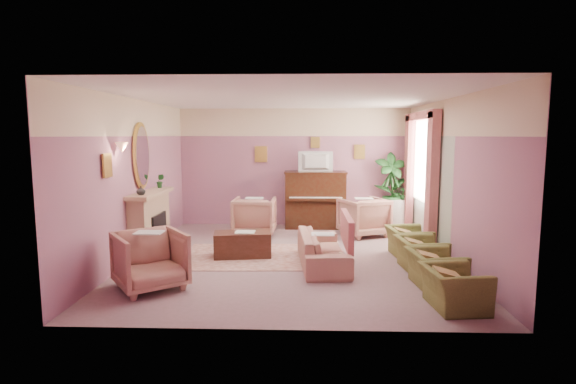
{
  "coord_description": "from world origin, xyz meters",
  "views": [
    {
      "loc": [
        0.21,
        -7.79,
        2.16
      ],
      "look_at": [
        -0.07,
        0.4,
        1.13
      ],
      "focal_mm": 28.0,
      "sensor_mm": 36.0,
      "label": 1
    }
  ],
  "objects_px": {
    "sofa": "(323,243)",
    "olive_chair_c": "(420,249)",
    "piano": "(315,200)",
    "olive_chair_a": "(454,281)",
    "olive_chair_d": "(408,237)",
    "floral_armchair_right": "(364,215)",
    "television": "(316,160)",
    "olive_chair_b": "(435,263)",
    "coffee_table": "(242,244)",
    "floral_armchair_front": "(150,257)",
    "floral_armchair_left": "(254,214)",
    "side_table": "(396,214)"
  },
  "relations": [
    {
      "from": "floral_armchair_front",
      "to": "floral_armchair_left",
      "type": "bearing_deg",
      "value": 72.7
    },
    {
      "from": "floral_armchair_right",
      "to": "olive_chair_c",
      "type": "bearing_deg",
      "value": -76.7
    },
    {
      "from": "coffee_table",
      "to": "floral_armchair_right",
      "type": "height_order",
      "value": "floral_armchair_right"
    },
    {
      "from": "television",
      "to": "piano",
      "type": "bearing_deg",
      "value": 90.0
    },
    {
      "from": "television",
      "to": "olive_chair_b",
      "type": "relative_size",
      "value": 1.0
    },
    {
      "from": "olive_chair_b",
      "to": "olive_chair_d",
      "type": "bearing_deg",
      "value": 90.0
    },
    {
      "from": "piano",
      "to": "olive_chair_a",
      "type": "relative_size",
      "value": 1.75
    },
    {
      "from": "olive_chair_d",
      "to": "coffee_table",
      "type": "bearing_deg",
      "value": -177.09
    },
    {
      "from": "television",
      "to": "floral_armchair_left",
      "type": "relative_size",
      "value": 0.87
    },
    {
      "from": "piano",
      "to": "olive_chair_b",
      "type": "height_order",
      "value": "piano"
    },
    {
      "from": "sofa",
      "to": "floral_armchair_front",
      "type": "xyz_separation_m",
      "value": [
        -2.48,
        -1.26,
        0.08
      ]
    },
    {
      "from": "sofa",
      "to": "floral_armchair_left",
      "type": "xyz_separation_m",
      "value": [
        -1.39,
        2.26,
        0.08
      ]
    },
    {
      "from": "television",
      "to": "side_table",
      "type": "relative_size",
      "value": 1.14
    },
    {
      "from": "floral_armchair_front",
      "to": "sofa",
      "type": "bearing_deg",
      "value": 26.81
    },
    {
      "from": "coffee_table",
      "to": "olive_chair_a",
      "type": "bearing_deg",
      "value": -37.75
    },
    {
      "from": "floral_armchair_front",
      "to": "olive_chair_c",
      "type": "relative_size",
      "value": 1.14
    },
    {
      "from": "olive_chair_a",
      "to": "olive_chair_d",
      "type": "xyz_separation_m",
      "value": [
        0.0,
        2.46,
        0.0
      ]
    },
    {
      "from": "coffee_table",
      "to": "floral_armchair_front",
      "type": "bearing_deg",
      "value": -121.82
    },
    {
      "from": "piano",
      "to": "sofa",
      "type": "relative_size",
      "value": 0.76
    },
    {
      "from": "floral_armchair_front",
      "to": "television",
      "type": "bearing_deg",
      "value": 60.58
    },
    {
      "from": "television",
      "to": "coffee_table",
      "type": "xyz_separation_m",
      "value": [
        -1.37,
        -2.6,
        -1.38
      ]
    },
    {
      "from": "sofa",
      "to": "olive_chair_b",
      "type": "xyz_separation_m",
      "value": [
        1.57,
        -1.02,
        -0.03
      ]
    },
    {
      "from": "olive_chair_b",
      "to": "floral_armchair_left",
      "type": "bearing_deg",
      "value": 132.05
    },
    {
      "from": "olive_chair_d",
      "to": "side_table",
      "type": "height_order",
      "value": "side_table"
    },
    {
      "from": "piano",
      "to": "olive_chair_a",
      "type": "xyz_separation_m",
      "value": [
        1.61,
        -4.96,
        -0.3
      ]
    },
    {
      "from": "television",
      "to": "olive_chair_c",
      "type": "distance_m",
      "value": 3.86
    },
    {
      "from": "piano",
      "to": "sofa",
      "type": "bearing_deg",
      "value": -89.2
    },
    {
      "from": "sofa",
      "to": "floral_armchair_front",
      "type": "relative_size",
      "value": 2.02
    },
    {
      "from": "olive_chair_b",
      "to": "side_table",
      "type": "height_order",
      "value": "side_table"
    },
    {
      "from": "floral_armchair_right",
      "to": "olive_chair_b",
      "type": "relative_size",
      "value": 1.14
    },
    {
      "from": "sofa",
      "to": "olive_chair_d",
      "type": "relative_size",
      "value": 2.31
    },
    {
      "from": "sofa",
      "to": "floral_armchair_front",
      "type": "bearing_deg",
      "value": -153.19
    },
    {
      "from": "sofa",
      "to": "olive_chair_d",
      "type": "xyz_separation_m",
      "value": [
        1.57,
        0.62,
        -0.03
      ]
    },
    {
      "from": "floral_armchair_right",
      "to": "olive_chair_c",
      "type": "relative_size",
      "value": 1.14
    },
    {
      "from": "sofa",
      "to": "floral_armchair_right",
      "type": "bearing_deg",
      "value": 66.64
    },
    {
      "from": "olive_chair_c",
      "to": "olive_chair_b",
      "type": "bearing_deg",
      "value": -90.0
    },
    {
      "from": "floral_armchair_left",
      "to": "olive_chair_d",
      "type": "bearing_deg",
      "value": -28.99
    },
    {
      "from": "television",
      "to": "floral_armchair_left",
      "type": "xyz_separation_m",
      "value": [
        -1.35,
        -0.81,
        -1.14
      ]
    },
    {
      "from": "side_table",
      "to": "olive_chair_a",
      "type": "bearing_deg",
      "value": -93.25
    },
    {
      "from": "coffee_table",
      "to": "floral_armchair_right",
      "type": "distance_m",
      "value": 3.01
    },
    {
      "from": "television",
      "to": "floral_armchair_right",
      "type": "bearing_deg",
      "value": -37.77
    },
    {
      "from": "sofa",
      "to": "floral_armchair_right",
      "type": "distance_m",
      "value": 2.48
    },
    {
      "from": "television",
      "to": "sofa",
      "type": "relative_size",
      "value": 0.43
    },
    {
      "from": "piano",
      "to": "olive_chair_d",
      "type": "xyz_separation_m",
      "value": [
        1.61,
        -2.5,
        -0.3
      ]
    },
    {
      "from": "sofa",
      "to": "olive_chair_c",
      "type": "relative_size",
      "value": 2.31
    },
    {
      "from": "piano",
      "to": "floral_armchair_front",
      "type": "bearing_deg",
      "value": -119.14
    },
    {
      "from": "sofa",
      "to": "side_table",
      "type": "relative_size",
      "value": 2.65
    },
    {
      "from": "piano",
      "to": "floral_armchair_right",
      "type": "bearing_deg",
      "value": -39.47
    },
    {
      "from": "sofa",
      "to": "coffee_table",
      "type": "bearing_deg",
      "value": 161.54
    },
    {
      "from": "olive_chair_c",
      "to": "olive_chair_d",
      "type": "distance_m",
      "value": 0.82
    }
  ]
}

